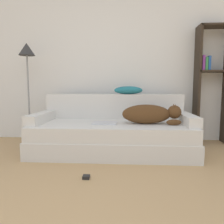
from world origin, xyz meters
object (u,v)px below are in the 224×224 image
at_px(dog, 151,114).
at_px(power_adapter, 86,177).
at_px(bookshelf, 212,78).
at_px(floor_lamp, 27,63).
at_px(couch, 112,137).
at_px(laptop, 104,123).
at_px(throw_pillow, 128,90).

distance_m(dog, power_adapter, 1.16).
height_order(dog, bookshelf, bookshelf).
height_order(floor_lamp, power_adapter, floor_lamp).
distance_m(couch, power_adapter, 0.91).
bearing_deg(floor_lamp, bookshelf, 4.23).
bearing_deg(couch, laptop, -136.53).
xyz_separation_m(laptop, throw_pillow, (0.30, 0.51, 0.40)).
bearing_deg(couch, bookshelf, 21.86).
relative_size(couch, floor_lamp, 1.37).
bearing_deg(throw_pillow, power_adapter, -107.15).
relative_size(dog, floor_lamp, 0.49).
distance_m(dog, floor_lamp, 1.93).
distance_m(dog, bookshelf, 1.24).
xyz_separation_m(dog, bookshelf, (0.96, 0.63, 0.46)).
height_order(couch, laptop, laptop).
bearing_deg(dog, floor_lamp, 166.11).
bearing_deg(floor_lamp, laptop, -21.67).
bearing_deg(throw_pillow, floor_lamp, -178.52).
bearing_deg(floor_lamp, dog, -13.89).
bearing_deg(laptop, dog, 5.79).
relative_size(couch, bookshelf, 1.17).
xyz_separation_m(laptop, floor_lamp, (-1.18, 0.47, 0.80)).
relative_size(throw_pillow, floor_lamp, 0.28).
bearing_deg(throw_pillow, bookshelf, 7.50).
xyz_separation_m(couch, floor_lamp, (-1.27, 0.38, 1.01)).
height_order(dog, throw_pillow, throw_pillow).
distance_m(laptop, floor_lamp, 1.50).
xyz_separation_m(throw_pillow, power_adapter, (-0.40, -1.29, -0.78)).
distance_m(couch, bookshelf, 1.74).
bearing_deg(power_adapter, bookshelf, 41.56).
relative_size(floor_lamp, power_adapter, 23.06).
bearing_deg(floor_lamp, throw_pillow, 1.48).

